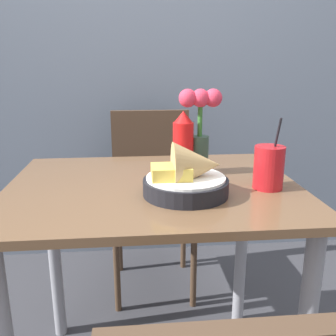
# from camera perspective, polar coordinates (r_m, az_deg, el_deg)

# --- Properties ---
(wall_window) EXTENTS (7.00, 0.06, 2.60)m
(wall_window) POSITION_cam_1_polar(r_m,az_deg,el_deg) (2.19, -4.13, 19.93)
(wall_window) COLOR slate
(wall_window) RESTS_ON ground_plane
(dining_table) EXTENTS (0.91, 0.73, 0.77)m
(dining_table) POSITION_cam_1_polar(r_m,az_deg,el_deg) (1.23, -2.21, -8.47)
(dining_table) COLOR brown
(dining_table) RESTS_ON ground_plane
(chair_far_window) EXTENTS (0.40, 0.40, 0.91)m
(chair_far_window) POSITION_cam_1_polar(r_m,az_deg,el_deg) (1.93, -2.51, -2.57)
(chair_far_window) COLOR #473323
(chair_far_window) RESTS_ON ground_plane
(food_basket) EXTENTS (0.25, 0.25, 0.16)m
(food_basket) POSITION_cam_1_polar(r_m,az_deg,el_deg) (1.07, 3.23, -1.33)
(food_basket) COLOR black
(food_basket) RESTS_ON dining_table
(ketchup_bottle) EXTENTS (0.07, 0.07, 0.22)m
(ketchup_bottle) POSITION_cam_1_polar(r_m,az_deg,el_deg) (1.25, 2.31, 3.64)
(ketchup_bottle) COLOR red
(ketchup_bottle) RESTS_ON dining_table
(drink_cup) EXTENTS (0.09, 0.09, 0.22)m
(drink_cup) POSITION_cam_1_polar(r_m,az_deg,el_deg) (1.16, 15.09, -0.11)
(drink_cup) COLOR red
(drink_cup) RESTS_ON dining_table
(flower_vase) EXTENTS (0.15, 0.06, 0.29)m
(flower_vase) POSITION_cam_1_polar(r_m,az_deg,el_deg) (1.27, 4.89, 6.84)
(flower_vase) COLOR #2D4738
(flower_vase) RESTS_ON dining_table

